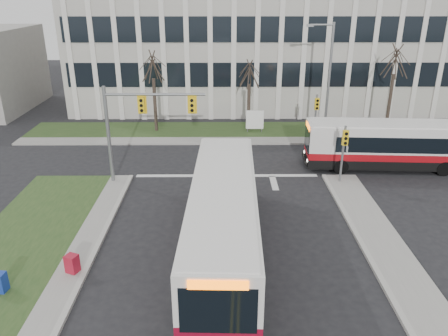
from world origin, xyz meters
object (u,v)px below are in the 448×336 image
streetlight (327,75)px  newspaper_box_blue (0,283)px  bus_cross (395,146)px  newspaper_box_red (72,265)px  bus_main (223,221)px  directory_sign (255,120)px

streetlight → newspaper_box_blue: 26.93m
bus_cross → newspaper_box_red: 21.92m
streetlight → newspaper_box_red: size_ratio=9.68×
bus_cross → newspaper_box_blue: 24.72m
streetlight → newspaper_box_blue: streetlight is taller
newspaper_box_blue → newspaper_box_red: same height
bus_cross → bus_main: bearing=-44.7°
bus_cross → newspaper_box_red: bearing=-53.2°
directory_sign → bus_main: (-2.78, -18.56, 0.58)m
bus_main → newspaper_box_blue: bus_main is taller
streetlight → bus_main: bearing=-115.7°
directory_sign → newspaper_box_blue: size_ratio=2.11×
streetlight → directory_sign: size_ratio=4.60×
bus_main → bus_cross: (11.74, 10.56, -0.16)m
bus_main → newspaper_box_blue: 9.55m
bus_cross → streetlight: bearing=-149.6°
directory_sign → newspaper_box_red: size_ratio=2.11×
directory_sign → bus_cross: bearing=-41.8°
newspaper_box_blue → bus_cross: bearing=39.7°
directory_sign → bus_main: bearing=-98.5°
directory_sign → newspaper_box_red: directory_sign is taller
newspaper_box_blue → streetlight: bearing=56.1°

